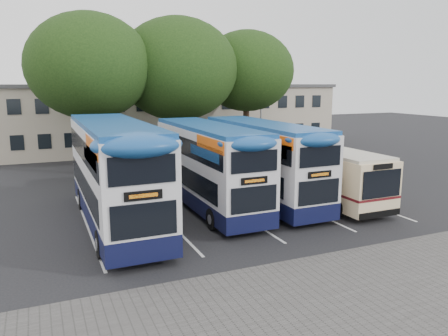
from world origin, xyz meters
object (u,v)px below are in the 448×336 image
object	(u,v)px
bus_dd_left	(114,169)
bus_dd_mid	(208,163)
lamp_post	(261,97)
bus_dd_right	(262,158)
bus_single	(317,169)
tree_left	(90,66)
tree_mid	(178,69)
tree_right	(247,71)

from	to	relation	value
bus_dd_left	bus_dd_mid	bearing A→B (deg)	11.37
lamp_post	bus_dd_right	bearing A→B (deg)	-117.80
bus_dd_right	bus_single	distance (m)	3.23
tree_left	tree_mid	size ratio (longest dim) A/B	0.98
lamp_post	tree_left	world-z (taller)	tree_left
tree_right	bus_single	bearing A→B (deg)	-99.25
tree_mid	bus_dd_mid	distance (m)	13.11
tree_right	bus_dd_right	bearing A→B (deg)	-112.55
tree_left	bus_dd_left	bearing A→B (deg)	-92.73
tree_mid	lamp_post	bearing A→B (deg)	16.20
lamp_post	tree_right	distance (m)	3.62
bus_dd_mid	bus_single	size ratio (longest dim) A/B	1.05
tree_right	bus_single	size ratio (longest dim) A/B	1.08
bus_dd_left	bus_dd_mid	size ratio (longest dim) A/B	1.09
lamp_post	bus_dd_mid	xyz separation A→B (m)	(-10.70, -14.38, -2.74)
tree_mid	bus_dd_mid	size ratio (longest dim) A/B	1.09
lamp_post	bus_dd_right	size ratio (longest dim) A/B	0.89
tree_left	tree_right	bearing A→B (deg)	7.38
lamp_post	tree_mid	xyz separation A→B (m)	(-8.46, -2.46, 2.24)
bus_dd_left	bus_dd_right	world-z (taller)	bus_dd_left
bus_dd_mid	bus_dd_right	world-z (taller)	bus_dd_right
tree_mid	bus_single	bearing A→B (deg)	-72.37
bus_dd_mid	tree_left	bearing A→B (deg)	110.94
tree_mid	tree_right	bearing A→B (deg)	6.86
bus_dd_mid	bus_dd_left	bearing A→B (deg)	-168.63
bus_dd_left	bus_dd_right	size ratio (longest dim) A/B	1.09
tree_left	bus_single	world-z (taller)	tree_left
tree_mid	tree_left	bearing A→B (deg)	-172.14
lamp_post	bus_dd_left	xyz separation A→B (m)	(-15.49, -15.34, -2.53)
bus_dd_mid	bus_dd_right	xyz separation A→B (m)	(3.10, -0.03, 0.00)
tree_left	bus_dd_mid	bearing A→B (deg)	-69.06
lamp_post	tree_right	bearing A→B (deg)	-143.54
tree_left	bus_dd_left	distance (m)	12.95
tree_left	tree_right	xyz separation A→B (m)	(12.59, 1.63, -0.14)
tree_right	bus_dd_left	bearing A→B (deg)	-134.02
bus_dd_left	bus_dd_mid	distance (m)	4.89
bus_single	bus_dd_right	bearing A→B (deg)	169.74
tree_right	bus_dd_mid	world-z (taller)	tree_right
lamp_post	bus_dd_right	distance (m)	16.52
bus_dd_right	bus_single	size ratio (longest dim) A/B	1.05
tree_left	bus_dd_mid	world-z (taller)	tree_left
bus_dd_left	tree_mid	bearing A→B (deg)	61.38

